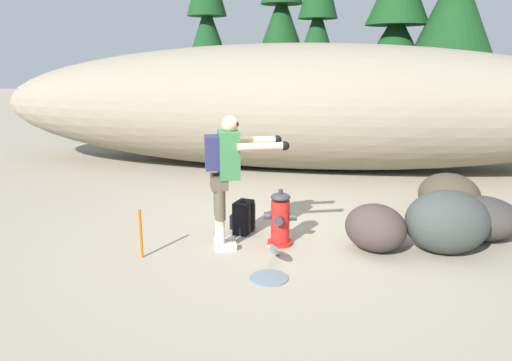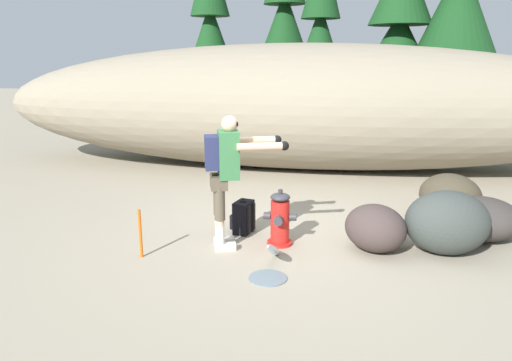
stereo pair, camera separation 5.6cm
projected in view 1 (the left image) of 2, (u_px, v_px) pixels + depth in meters
name	position (u px, v px, depth m)	size (l,w,h in m)	color
ground_plane	(273.00, 240.00, 6.28)	(56.00, 56.00, 0.04)	gray
dirt_embankment	(300.00, 107.00, 10.07)	(13.54, 3.20, 2.62)	gray
fire_hydrant	(280.00, 219.00, 6.00)	(0.42, 0.37, 0.73)	red
hydrant_water_jet	(273.00, 255.00, 5.42)	(0.42, 1.06, 0.52)	silver
utility_worker	(227.00, 166.00, 5.72)	(1.04, 0.69, 1.66)	beige
spare_backpack	(243.00, 217.00, 6.44)	(0.33, 0.34, 0.47)	black
boulder_large	(447.00, 222.00, 5.74)	(1.00, 0.79, 0.78)	#363C38
boulder_mid	(480.00, 218.00, 6.23)	(1.00, 0.89, 0.56)	#383330
boulder_small	(449.00, 195.00, 7.06)	(0.93, 0.83, 0.66)	#3F3829
boulder_outlier	(375.00, 228.00, 5.84)	(0.79, 0.69, 0.58)	#3E3330
pine_tree_far_left	(207.00, 29.00, 16.95)	(2.17, 2.17, 6.30)	#47331E
pine_tree_left	(281.00, 17.00, 16.88)	(2.30, 2.30, 6.71)	#47331E
pine_tree_center	(317.00, 32.00, 15.10)	(1.93, 1.93, 5.82)	#47331E
pine_tree_right	(396.00, 38.00, 14.01)	(2.85, 2.85, 5.37)	#47331E
survey_stake	(141.00, 234.00, 5.60)	(0.04, 0.04, 0.60)	#E55914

